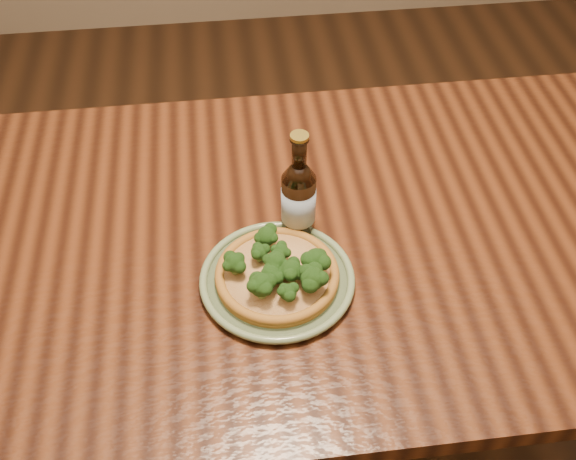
{
  "coord_description": "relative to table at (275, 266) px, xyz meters",
  "views": [
    {
      "loc": [
        -0.08,
        -0.77,
        1.69
      ],
      "look_at": [
        0.02,
        0.04,
        0.82
      ],
      "focal_mm": 42.0,
      "sensor_mm": 36.0,
      "label": 1
    }
  ],
  "objects": [
    {
      "name": "pizza",
      "position": [
        -0.01,
        -0.12,
        0.12
      ],
      "size": [
        0.22,
        0.22,
        0.07
      ],
      "rotation": [
        0.0,
        0.0,
        -0.4
      ],
      "color": "#9F6824",
      "rests_on": "plate"
    },
    {
      "name": "beer_bottle",
      "position": [
        0.05,
        0.0,
        0.18
      ],
      "size": [
        0.06,
        0.06,
        0.23
      ],
      "rotation": [
        0.0,
        0.0,
        0.31
      ],
      "color": "black",
      "rests_on": "table"
    },
    {
      "name": "ground",
      "position": [
        0.0,
        -0.1,
        -0.66
      ],
      "size": [
        4.5,
        4.5,
        0.0
      ],
      "primitive_type": "plane",
      "color": "#382111",
      "rests_on": "ground"
    },
    {
      "name": "plate",
      "position": [
        -0.01,
        -0.12,
        0.1
      ],
      "size": [
        0.28,
        0.28,
        0.02
      ],
      "rotation": [
        0.0,
        0.0,
        0.25
      ],
      "color": "#6C7F57",
      "rests_on": "table"
    },
    {
      "name": "table",
      "position": [
        0.0,
        0.0,
        0.0
      ],
      "size": [
        1.6,
        0.9,
        0.75
      ],
      "color": "#4D2410",
      "rests_on": "ground"
    }
  ]
}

